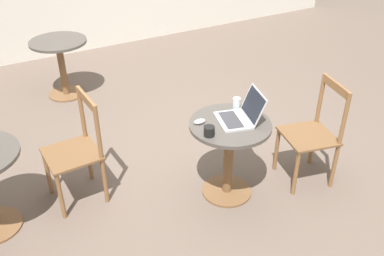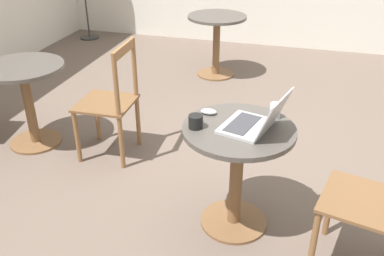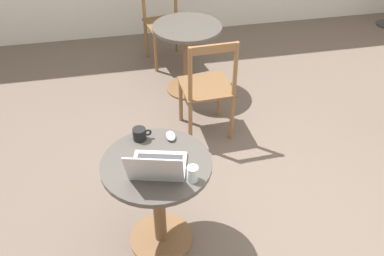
% 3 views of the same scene
% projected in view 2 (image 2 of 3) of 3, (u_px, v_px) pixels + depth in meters
% --- Properties ---
extents(ground_plane, '(16.00, 16.00, 0.00)m').
position_uv_depth(ground_plane, '(242.00, 167.00, 3.36)').
color(ground_plane, '#66564C').
extents(cafe_table_near, '(0.66, 0.66, 0.70)m').
position_uv_depth(cafe_table_near, '(237.00, 157.00, 2.55)').
color(cafe_table_near, brown).
rests_on(cafe_table_near, ground_plane).
extents(cafe_table_mid, '(0.66, 0.66, 0.70)m').
position_uv_depth(cafe_table_mid, '(217.00, 33.00, 4.86)').
color(cafe_table_mid, brown).
rests_on(cafe_table_mid, ground_plane).
extents(cafe_table_far, '(0.66, 0.66, 0.70)m').
position_uv_depth(cafe_table_far, '(26.00, 89.00, 3.46)').
color(cafe_table_far, brown).
rests_on(cafe_table_far, ground_plane).
extents(chair_near_front, '(0.50, 0.50, 0.93)m').
position_uv_depth(chair_near_front, '(373.00, 202.00, 2.24)').
color(chair_near_front, brown).
rests_on(chair_near_front, ground_plane).
extents(chair_far_front, '(0.44, 0.44, 0.93)m').
position_uv_depth(chair_far_front, '(111.00, 102.00, 3.32)').
color(chair_far_front, brown).
rests_on(chair_far_front, ground_plane).
extents(laptop, '(0.39, 0.40, 0.24)m').
position_uv_depth(laptop, '(255.00, 122.00, 2.41)').
color(laptop, '#B7B7BC').
rests_on(laptop, cafe_table_near).
extents(mouse, '(0.06, 0.10, 0.03)m').
position_uv_depth(mouse, '(209.00, 112.00, 2.60)').
color(mouse, '#B7B7BC').
rests_on(mouse, cafe_table_near).
extents(mug, '(0.12, 0.08, 0.08)m').
position_uv_depth(mug, '(196.00, 121.00, 2.44)').
color(mug, black).
rests_on(mug, cafe_table_near).
extents(drinking_glass, '(0.06, 0.06, 0.09)m').
position_uv_depth(drinking_glass, '(275.00, 111.00, 2.54)').
color(drinking_glass, silver).
rests_on(drinking_glass, cafe_table_near).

